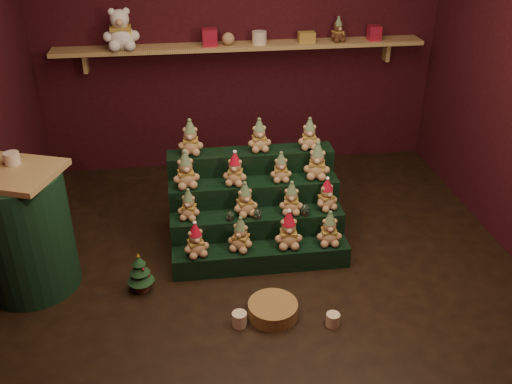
{
  "coord_description": "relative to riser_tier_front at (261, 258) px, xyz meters",
  "views": [
    {
      "loc": [
        -0.59,
        -3.61,
        2.74
      ],
      "look_at": [
        -0.07,
        0.25,
        0.58
      ],
      "focal_mm": 40.0,
      "sensor_mm": 36.0,
      "label": 1
    }
  ],
  "objects": [
    {
      "name": "ground",
      "position": [
        0.06,
        -0.05,
        -0.09
      ],
      "size": [
        4.0,
        4.0,
        0.0
      ],
      "primitive_type": "plane",
      "color": "black",
      "rests_on": "ground"
    },
    {
      "name": "back_wall",
      "position": [
        0.06,
        2.0,
        1.31
      ],
      "size": [
        4.0,
        0.1,
        2.8
      ],
      "primitive_type": "cube",
      "color": "black",
      "rests_on": "ground"
    },
    {
      "name": "front_wall",
      "position": [
        0.06,
        -2.1,
        1.31
      ],
      "size": [
        4.0,
        0.1,
        2.8
      ],
      "primitive_type": "cube",
      "color": "black",
      "rests_on": "ground"
    },
    {
      "name": "back_shelf",
      "position": [
        0.06,
        1.82,
        1.2
      ],
      "size": [
        3.6,
        0.26,
        0.24
      ],
      "color": "tan",
      "rests_on": "ground"
    },
    {
      "name": "riser_tier_front",
      "position": [
        0.0,
        0.0,
        0.0
      ],
      "size": [
        1.4,
        0.22,
        0.18
      ],
      "primitive_type": "cube",
      "color": "black",
      "rests_on": "ground"
    },
    {
      "name": "riser_tier_midfront",
      "position": [
        0.0,
        0.22,
        0.09
      ],
      "size": [
        1.4,
        0.22,
        0.36
      ],
      "primitive_type": "cube",
      "color": "black",
      "rests_on": "ground"
    },
    {
      "name": "riser_tier_midback",
      "position": [
        0.0,
        0.44,
        0.18
      ],
      "size": [
        1.4,
        0.22,
        0.54
      ],
      "primitive_type": "cube",
      "color": "black",
      "rests_on": "ground"
    },
    {
      "name": "riser_tier_back",
      "position": [
        0.0,
        0.66,
        0.27
      ],
      "size": [
        1.4,
        0.22,
        0.72
      ],
      "primitive_type": "cube",
      "color": "black",
      "rests_on": "ground"
    },
    {
      "name": "teddy_0",
      "position": [
        -0.51,
        -0.02,
        0.23
      ],
      "size": [
        0.24,
        0.22,
        0.28
      ],
      "primitive_type": null,
      "rotation": [
        0.0,
        0.0,
        0.26
      ],
      "color": "tan",
      "rests_on": "riser_tier_front"
    },
    {
      "name": "teddy_1",
      "position": [
        -0.16,
        0.01,
        0.23
      ],
      "size": [
        0.26,
        0.25,
        0.28
      ],
      "primitive_type": null,
      "rotation": [
        0.0,
        0.0,
        -0.48
      ],
      "color": "tan",
      "rests_on": "riser_tier_front"
    },
    {
      "name": "teddy_2",
      "position": [
        0.21,
        0.0,
        0.24
      ],
      "size": [
        0.23,
        0.21,
        0.31
      ],
      "primitive_type": null,
      "rotation": [
        0.0,
        0.0,
        -0.05
      ],
      "color": "tan",
      "rests_on": "riser_tier_front"
    },
    {
      "name": "teddy_3",
      "position": [
        0.54,
        -0.0,
        0.23
      ],
      "size": [
        0.22,
        0.2,
        0.28
      ],
      "primitive_type": null,
      "rotation": [
        0.0,
        0.0,
        -0.08
      ],
      "color": "tan",
      "rests_on": "riser_tier_front"
    },
    {
      "name": "teddy_4",
      "position": [
        -0.54,
        0.24,
        0.4
      ],
      "size": [
        0.22,
        0.2,
        0.25
      ],
      "primitive_type": null,
      "rotation": [
        0.0,
        0.0,
        -0.28
      ],
      "color": "tan",
      "rests_on": "riser_tier_midfront"
    },
    {
      "name": "teddy_5",
      "position": [
        -0.1,
        0.24,
        0.41
      ],
      "size": [
        0.24,
        0.22,
        0.28
      ],
      "primitive_type": null,
      "rotation": [
        0.0,
        0.0,
        0.27
      ],
      "color": "tan",
      "rests_on": "riser_tier_midfront"
    },
    {
      "name": "teddy_6",
      "position": [
        0.27,
        0.21,
        0.4
      ],
      "size": [
        0.22,
        0.2,
        0.27
      ],
      "primitive_type": null,
      "rotation": [
        0.0,
        0.0,
        -0.17
      ],
      "color": "tan",
      "rests_on": "riser_tier_midfront"
    },
    {
      "name": "teddy_7",
      "position": [
        0.57,
        0.24,
        0.4
      ],
      "size": [
        0.24,
        0.23,
        0.26
      ],
      "primitive_type": null,
      "rotation": [
        0.0,
        0.0,
        0.38
      ],
      "color": "tan",
      "rests_on": "riser_tier_midfront"
    },
    {
      "name": "teddy_8",
      "position": [
        -0.55,
        0.44,
        0.6
      ],
      "size": [
        0.24,
        0.22,
        0.3
      ],
      "primitive_type": null,
      "rotation": [
        0.0,
        0.0,
        0.15
      ],
      "color": "tan",
      "rests_on": "riser_tier_midback"
    },
    {
      "name": "teddy_9",
      "position": [
        -0.15,
        0.43,
        0.59
      ],
      "size": [
        0.24,
        0.23,
        0.27
      ],
      "primitive_type": null,
      "rotation": [
        0.0,
        0.0,
        -0.31
      ],
      "color": "tan",
      "rests_on": "riser_tier_midback"
    },
    {
      "name": "teddy_10",
      "position": [
        0.22,
        0.44,
        0.57
      ],
      "size": [
        0.18,
        0.17,
        0.25
      ],
      "primitive_type": null,
      "rotation": [
        0.0,
        0.0,
        -0.04
      ],
      "color": "tan",
      "rests_on": "riser_tier_midback"
    },
    {
      "name": "teddy_11",
      "position": [
        0.53,
        0.45,
        0.6
      ],
      "size": [
        0.26,
        0.24,
        0.31
      ],
      "primitive_type": null,
      "rotation": [
        0.0,
        0.0,
        -0.25
      ],
      "color": "tan",
      "rests_on": "riser_tier_midback"
    },
    {
      "name": "teddy_12",
      "position": [
        -0.49,
        0.68,
        0.78
      ],
      "size": [
        0.22,
        0.2,
        0.29
      ],
      "primitive_type": null,
      "rotation": [
        0.0,
        0.0,
        -0.09
      ],
      "color": "tan",
      "rests_on": "riser_tier_back"
    },
    {
      "name": "teddy_13",
      "position": [
        0.07,
        0.66,
        0.77
      ],
      "size": [
        0.2,
        0.19,
        0.27
      ],
      "primitive_type": null,
      "rotation": [
        0.0,
        0.0,
        0.05
      ],
      "color": "tan",
      "rests_on": "riser_tier_back"
    },
    {
      "name": "teddy_14",
      "position": [
        0.5,
        0.65,
        0.76
      ],
      "size": [
        0.2,
        0.18,
        0.26
      ],
      "primitive_type": null,
      "rotation": [
        0.0,
        0.0,
        -0.08
      ],
      "color": "tan",
      "rests_on": "riser_tier_back"
    },
    {
      "name": "snow_globe_a",
      "position": [
        -0.23,
        0.16,
        0.31
      ],
      "size": [
        0.06,
        0.06,
        0.08
      ],
      "color": "black",
      "rests_on": "riser_tier_midfront"
    },
    {
      "name": "snow_globe_b",
      "position": [
        -0.01,
        0.16,
        0.31
      ],
      "size": [
        0.06,
        0.06,
        0.08
      ],
      "color": "black",
      "rests_on": "riser_tier_midfront"
    },
    {
      "name": "snow_globe_c",
      "position": [
        0.38,
        0.16,
        0.32
      ],
      "size": [
        0.07,
        0.07,
        0.1
      ],
      "color": "black",
      "rests_on": "riser_tier_midfront"
    },
    {
      "name": "side_table",
      "position": [
        -1.75,
        0.02,
        0.39
      ],
      "size": [
        0.78,
        0.72,
        0.97
      ],
      "rotation": [
        0.0,
        0.0,
        -0.36
      ],
      "color": "tan",
      "rests_on": "ground"
    },
    {
      "name": "table_ornament",
      "position": [
        -1.75,
        0.12,
        0.93
      ],
      "size": [
        0.11,
        0.11,
        0.09
      ],
      "primitive_type": "cylinder",
      "color": "beige",
      "rests_on": "side_table"
    },
    {
      "name": "mini_christmas_tree",
      "position": [
        -0.94,
        -0.17,
        0.08
      ],
      "size": [
        0.2,
        0.2,
        0.34
      ],
      "rotation": [
        0.0,
        0.0,
        0.2
      ],
      "color": "#49271A",
      "rests_on": "ground"
    },
    {
      "name": "mug_left",
      "position": [
        -0.25,
        -0.65,
        -0.04
      ],
      "size": [
        0.1,
        0.1,
        0.1
      ],
      "primitive_type": "cylinder",
      "color": "beige",
      "rests_on": "ground"
    },
    {
      "name": "mug_right",
      "position": [
        0.4,
        -0.74,
        -0.04
      ],
      "size": [
        0.1,
        0.1,
        0.1
      ],
      "primitive_type": "cylinder",
      "color": "beige",
      "rests_on": "ground"
    },
    {
      "name": "wicker_basket",
      "position": [
        -0.0,
        -0.59,
        -0.03
      ],
      "size": [
        0.4,
        0.4,
        0.11
      ],
      "primitive_type": "cylinder",
      "rotation": [
        0.0,
        0.0,
        -0.15
      ],
      "color": "olive",
      "rests_on": "ground"
    },
    {
      "name": "white_bear",
      "position": [
        -1.07,
        1.79,
        1.47
      ],
      "size": [
        0.35,
        0.32,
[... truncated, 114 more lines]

